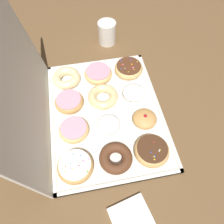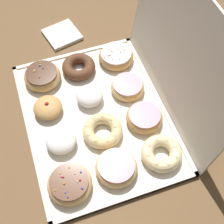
% 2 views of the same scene
% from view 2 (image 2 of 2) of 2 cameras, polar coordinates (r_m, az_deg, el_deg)
% --- Properties ---
extents(ground_plane, '(3.00, 3.00, 0.00)m').
position_cam_2_polar(ground_plane, '(0.99, -2.83, -1.05)').
color(ground_plane, brown).
extents(donut_box, '(0.55, 0.42, 0.01)m').
position_cam_2_polar(donut_box, '(0.98, -2.84, -0.89)').
color(donut_box, silver).
rests_on(donut_box, ground).
extents(box_lid_open, '(0.55, 0.07, 0.39)m').
position_cam_2_polar(box_lid_open, '(0.90, 11.95, 9.92)').
color(box_lid_open, silver).
rests_on(box_lid_open, ground).
extents(sprinkle_donut_0, '(0.12, 0.12, 0.04)m').
position_cam_2_polar(sprinkle_donut_0, '(1.07, -12.37, 6.30)').
color(sprinkle_donut_0, tan).
rests_on(sprinkle_donut_0, donut_box).
extents(jelly_filled_donut_1, '(0.09, 0.09, 0.04)m').
position_cam_2_polar(jelly_filled_donut_1, '(0.99, -11.42, 0.80)').
color(jelly_filled_donut_1, tan).
rests_on(jelly_filled_donut_1, donut_box).
extents(powdered_filled_donut_2, '(0.09, 0.09, 0.04)m').
position_cam_2_polar(powdered_filled_donut_2, '(0.92, -9.10, -5.05)').
color(powdered_filled_donut_2, white).
rests_on(powdered_filled_donut_2, donut_box).
extents(sprinkle_donut_3, '(0.12, 0.12, 0.04)m').
position_cam_2_polar(sprinkle_donut_3, '(0.87, -7.60, -12.61)').
color(sprinkle_donut_3, '#E5B770').
rests_on(sprinkle_donut_3, donut_box).
extents(chocolate_cake_ring_donut_4, '(0.11, 0.11, 0.04)m').
position_cam_2_polar(chocolate_cake_ring_donut_4, '(1.08, -5.96, 8.05)').
color(chocolate_cake_ring_donut_4, '#59331E').
rests_on(chocolate_cake_ring_donut_4, donut_box).
extents(powdered_filled_donut_5, '(0.08, 0.08, 0.04)m').
position_cam_2_polar(powdered_filled_donut_5, '(1.00, -3.83, 2.96)').
color(powdered_filled_donut_5, white).
rests_on(powdered_filled_donut_5, donut_box).
extents(cruller_donut_6, '(0.12, 0.12, 0.04)m').
position_cam_2_polar(cruller_donut_6, '(0.93, -1.82, -3.37)').
color(cruller_donut_6, '#EACC8C').
rests_on(cruller_donut_6, donut_box).
extents(pink_frosted_donut_7, '(0.12, 0.12, 0.04)m').
position_cam_2_polar(pink_frosted_donut_7, '(0.88, 0.70, -9.92)').
color(pink_frosted_donut_7, '#E5B770').
rests_on(pink_frosted_donut_7, donut_box).
extents(sprinkle_donut_8, '(0.12, 0.12, 0.04)m').
position_cam_2_polar(sprinkle_donut_8, '(1.10, 0.72, 9.97)').
color(sprinkle_donut_8, tan).
rests_on(sprinkle_donut_8, donut_box).
extents(pink_frosted_donut_9, '(0.11, 0.11, 0.04)m').
position_cam_2_polar(pink_frosted_donut_9, '(1.02, 2.82, 4.54)').
color(pink_frosted_donut_9, '#E5B770').
rests_on(pink_frosted_donut_9, donut_box).
extents(pink_frosted_donut_10, '(0.11, 0.11, 0.04)m').
position_cam_2_polar(pink_frosted_donut_10, '(0.96, 5.81, -0.96)').
color(pink_frosted_donut_10, tan).
rests_on(pink_frosted_donut_10, donut_box).
extents(cruller_donut_11, '(0.12, 0.12, 0.04)m').
position_cam_2_polar(cruller_donut_11, '(0.91, 8.85, -7.29)').
color(cruller_donut_11, beige).
rests_on(cruller_donut_11, donut_box).
extents(napkin_stack, '(0.14, 0.14, 0.01)m').
position_cam_2_polar(napkin_stack, '(1.22, -8.92, 13.54)').
color(napkin_stack, white).
rests_on(napkin_stack, ground).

